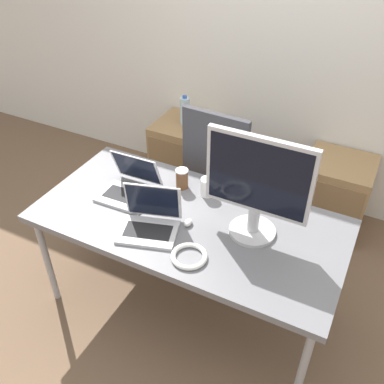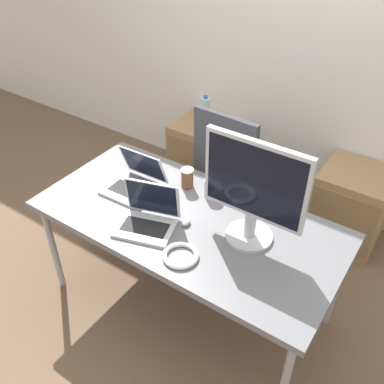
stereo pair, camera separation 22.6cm
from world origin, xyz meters
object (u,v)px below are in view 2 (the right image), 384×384
mouse (186,222)px  coffee_cup_white (212,188)px  water_bottle (205,111)px  cable_coil (181,255)px  office_chair (236,192)px  monitor (254,191)px  cabinet_left (204,154)px  laptop_right (148,218)px  coffee_cup_brown (187,178)px  cabinet_right (351,206)px  laptop_left (134,182)px

mouse → coffee_cup_white: size_ratio=0.55×
water_bottle → cable_coil: size_ratio=1.34×
office_chair → water_bottle: bearing=140.7°
monitor → coffee_cup_white: (-0.34, 0.19, -0.24)m
cabinet_left → cable_coil: cable_coil is taller
cable_coil → water_bottle: bearing=118.5°
monitor → mouse: 0.44m
laptop_right → coffee_cup_brown: (-0.02, 0.40, 0.01)m
cabinet_right → mouse: (-0.59, -1.22, 0.44)m
laptop_right → monitor: monitor is taller
laptop_right → mouse: size_ratio=5.78×
office_chair → laptop_right: office_chair is taller
cabinet_right → laptop_right: 1.61m
monitor → coffee_cup_brown: monitor is taller
coffee_cup_brown → laptop_left: bearing=-141.3°
office_chair → cabinet_right: bearing=33.4°
laptop_left → laptop_right: bearing=-37.7°
laptop_right → coffee_cup_brown: bearing=93.4°
cabinet_left → water_bottle: bearing=90.0°
office_chair → laptop_right: 0.95m
office_chair → cable_coil: bearing=-77.3°
cabinet_left → laptop_left: 1.25m
cabinet_left → laptop_right: size_ratio=1.63×
cabinet_right → mouse: bearing=-115.7°
monitor → coffee_cup_white: bearing=151.4°
cabinet_right → laptop_right: bearing=-119.3°
cabinet_right → cable_coil: bearing=-108.2°
office_chair → cabinet_right: size_ratio=1.89×
laptop_left → water_bottle: bearing=101.7°
cabinet_left → laptop_left: bearing=-78.3°
mouse → office_chair: bearing=97.7°
cabinet_left → cable_coil: size_ratio=3.16×
coffee_cup_white → coffee_cup_brown: coffee_cup_brown is taller
coffee_cup_brown → cabinet_left: bearing=117.0°
cabinet_left → water_bottle: water_bottle is taller
office_chair → cabinet_left: size_ratio=1.89×
monitor → coffee_cup_white: 0.46m
water_bottle → cable_coil: 1.64m
cabinet_left → monitor: size_ratio=1.01×
water_bottle → monitor: size_ratio=0.43×
coffee_cup_white → laptop_right: bearing=-109.8°
laptop_left → coffee_cup_brown: bearing=38.7°
office_chair → laptop_left: 0.83m
cabinet_left → cable_coil: 1.70m
office_chair → cabinet_right: (0.69, 0.46, -0.12)m
laptop_left → monitor: 0.80m
mouse → cabinet_left: bearing=118.6°
office_chair → cabinet_right: office_chair is taller
water_bottle → monitor: monitor is taller
cabinet_left → laptop_right: laptop_right is taller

